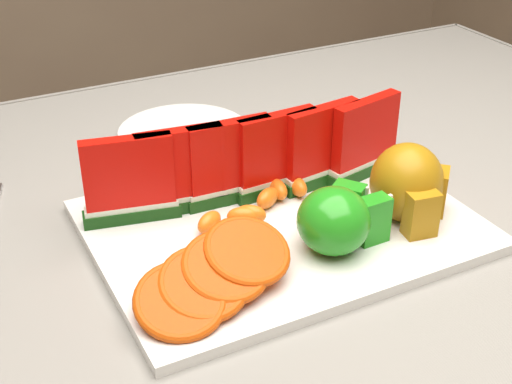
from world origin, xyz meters
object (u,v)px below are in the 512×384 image
(platter, at_px, (281,225))
(side_plate, at_px, (184,132))
(pear_cluster, at_px, (409,185))
(apple_cluster, at_px, (338,219))

(platter, xyz_separation_m, side_plate, (-0.00, 0.27, -0.00))
(platter, height_order, pear_cluster, pear_cluster)
(platter, height_order, side_plate, platter)
(apple_cluster, xyz_separation_m, pear_cluster, (0.10, 0.02, 0.01))
(side_plate, bearing_deg, apple_cluster, -84.85)
(platter, xyz_separation_m, apple_cluster, (0.03, -0.07, 0.04))
(pear_cluster, distance_m, side_plate, 0.35)
(side_plate, bearing_deg, pear_cluster, -67.97)
(pear_cluster, height_order, side_plate, pear_cluster)
(pear_cluster, relative_size, side_plate, 0.53)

